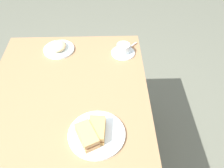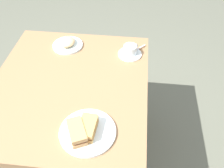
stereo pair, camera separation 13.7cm
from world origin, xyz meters
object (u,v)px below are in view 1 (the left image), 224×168
dining_table (70,101)px  side_plate (59,49)px  coffee_cup (123,48)px  spoon (130,47)px  sandwich_back (87,136)px  coffee_saucer (123,53)px  sandwich_plate (97,134)px  sandwich_front (97,130)px

dining_table → side_plate: (-0.36, -0.09, 0.11)m
coffee_cup → spoon: (-0.06, 0.05, -0.03)m
sandwich_back → spoon: size_ratio=1.89×
side_plate → coffee_saucer: bearing=83.7°
sandwich_plate → coffee_saucer: bearing=165.3°
sandwich_plate → coffee_saucer: sandwich_plate is taller
sandwich_back → coffee_cup: sandwich_back is taller
sandwich_back → dining_table: bearing=-159.7°
dining_table → sandwich_front: (0.32, 0.17, 0.15)m
coffee_cup → side_plate: (-0.05, -0.43, -0.04)m
dining_table → coffee_cup: bearing=132.9°
coffee_saucer → side_plate: bearing=-96.3°
side_plate → sandwich_back: bearing=17.4°
sandwich_plate → coffee_cup: size_ratio=2.80×
coffee_cup → sandwich_plate: bearing=-14.8°
dining_table → sandwich_plate: 0.38m
side_plate → sandwich_plate: bearing=21.3°
sandwich_plate → spoon: 0.72m
spoon → sandwich_front: bearing=-17.5°
dining_table → coffee_cup: (-0.31, 0.34, 0.15)m
dining_table → coffee_saucer: coffee_saucer is taller
dining_table → coffee_saucer: (-0.31, 0.34, 0.11)m
sandwich_back → coffee_cup: (-0.66, 0.21, -0.00)m
dining_table → sandwich_front: size_ratio=7.57×
spoon → coffee_cup: bearing=-42.8°
sandwich_plate → spoon: bearing=162.4°
sandwich_plate → dining_table: bearing=-151.7°
coffee_cup → spoon: bearing=137.2°
sandwich_front → coffee_cup: bearing=165.4°
sandwich_plate → sandwich_back: 0.06m
sandwich_plate → side_plate: (-0.68, -0.26, 0.00)m
dining_table → sandwich_back: size_ratio=6.79×
sandwich_plate → sandwich_front: sandwich_front is taller
sandwich_plate → sandwich_front: (-0.00, 0.00, 0.03)m
dining_table → spoon: size_ratio=12.83×
sandwich_plate → side_plate: same height
sandwich_plate → side_plate: size_ratio=1.35×
sandwich_front → sandwich_back: 0.05m
coffee_saucer → spoon: bearing=137.2°
coffee_saucer → sandwich_back: bearing=-17.4°
sandwich_back → coffee_saucer: (-0.66, 0.21, -0.04)m
coffee_cup → coffee_saucer: bearing=-41.8°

